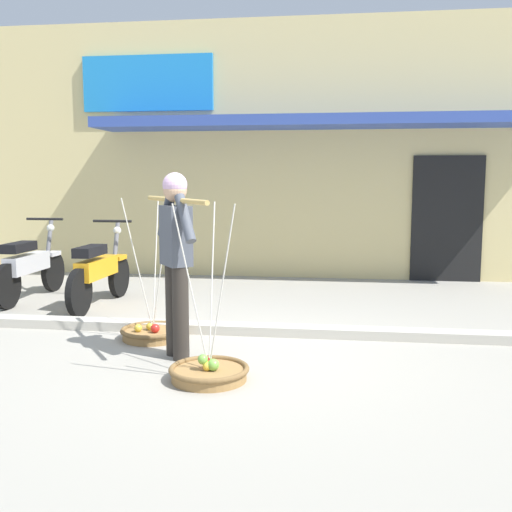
{
  "coord_description": "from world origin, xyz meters",
  "views": [
    {
      "loc": [
        1.0,
        -5.43,
        1.64
      ],
      "look_at": [
        0.18,
        0.6,
        0.85
      ],
      "focal_mm": 41.94,
      "sensor_mm": 36.0,
      "label": 1
    }
  ],
  "objects_px": {
    "fruit_basket_left_side": "(209,371)",
    "motorcycle_second_in_row": "(99,272)",
    "fruit_vendor": "(176,253)",
    "motorcycle_nearest_shop": "(30,267)",
    "fruit_basket_right_side": "(153,332)"
  },
  "relations": [
    {
      "from": "motorcycle_nearest_shop",
      "to": "motorcycle_second_in_row",
      "type": "relative_size",
      "value": 1.0
    },
    {
      "from": "fruit_basket_left_side",
      "to": "fruit_basket_right_side",
      "type": "height_order",
      "value": "same"
    },
    {
      "from": "fruit_vendor",
      "to": "motorcycle_second_in_row",
      "type": "xyz_separation_m",
      "value": [
        -1.58,
        2.01,
        -0.52
      ]
    },
    {
      "from": "fruit_vendor",
      "to": "motorcycle_nearest_shop",
      "type": "xyz_separation_m",
      "value": [
        -2.68,
        2.29,
        -0.52
      ]
    },
    {
      "from": "fruit_basket_left_side",
      "to": "motorcycle_second_in_row",
      "type": "relative_size",
      "value": 0.8
    },
    {
      "from": "fruit_basket_right_side",
      "to": "motorcycle_nearest_shop",
      "type": "distance_m",
      "value": 2.85
    },
    {
      "from": "fruit_basket_left_side",
      "to": "fruit_basket_right_side",
      "type": "bearing_deg",
      "value": 125.9
    },
    {
      "from": "fruit_vendor",
      "to": "fruit_basket_right_side",
      "type": "height_order",
      "value": "fruit_vendor"
    },
    {
      "from": "fruit_basket_left_side",
      "to": "motorcycle_nearest_shop",
      "type": "distance_m",
      "value": 4.24
    },
    {
      "from": "fruit_vendor",
      "to": "motorcycle_nearest_shop",
      "type": "relative_size",
      "value": 0.93
    },
    {
      "from": "fruit_basket_left_side",
      "to": "motorcycle_second_in_row",
      "type": "height_order",
      "value": "fruit_basket_left_side"
    },
    {
      "from": "fruit_vendor",
      "to": "motorcycle_nearest_shop",
      "type": "height_order",
      "value": "fruit_vendor"
    },
    {
      "from": "fruit_vendor",
      "to": "motorcycle_second_in_row",
      "type": "bearing_deg",
      "value": 128.11
    },
    {
      "from": "fruit_vendor",
      "to": "fruit_basket_right_side",
      "type": "xyz_separation_m",
      "value": [
        -0.42,
        0.58,
        -0.9
      ]
    },
    {
      "from": "fruit_vendor",
      "to": "motorcycle_second_in_row",
      "type": "height_order",
      "value": "fruit_vendor"
    }
  ]
}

